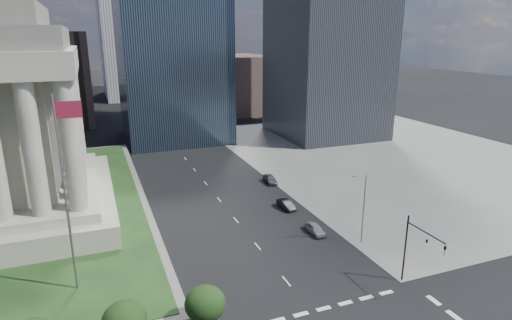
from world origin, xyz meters
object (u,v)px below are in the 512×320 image
traffic_signal_ne (417,245)px  parked_sedan_mid (286,205)px  street_lamp_north (363,204)px  parked_sedan_far (270,179)px  flagpole (66,185)px  parked_sedan_near (315,229)px

traffic_signal_ne → parked_sedan_mid: size_ratio=1.90×
traffic_signal_ne → street_lamp_north: (0.83, 11.30, 0.41)m
street_lamp_north → parked_sedan_far: 27.34m
parked_sedan_mid → street_lamp_north: bearing=-76.8°
traffic_signal_ne → parked_sedan_far: (-1.00, 38.14, -4.47)m
flagpole → parked_sedan_far: 45.14m
parked_sedan_mid → parked_sedan_far: (2.50, 12.48, 0.09)m
traffic_signal_ne → parked_sedan_near: bearing=102.4°
street_lamp_north → traffic_signal_ne: bearing=-94.2°
flagpole → parked_sedan_near: size_ratio=4.84×
street_lamp_north → parked_sedan_far: bearing=93.9°
traffic_signal_ne → parked_sedan_near: traffic_signal_ne is taller
traffic_signal_ne → parked_sedan_mid: bearing=97.8°
traffic_signal_ne → parked_sedan_near: size_ratio=1.93×
parked_sedan_far → parked_sedan_near: bearing=-91.5°
street_lamp_north → parked_sedan_mid: size_ratio=2.38×
street_lamp_north → parked_sedan_far: street_lamp_north is taller
parked_sedan_near → traffic_signal_ne: bearing=-76.6°
flagpole → parked_sedan_mid: size_ratio=4.75×
street_lamp_north → parked_sedan_far: (-1.83, 26.84, -4.88)m
parked_sedan_near → parked_sedan_far: (2.50, 22.18, 0.08)m
flagpole → parked_sedan_mid: (30.83, 15.36, -12.42)m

